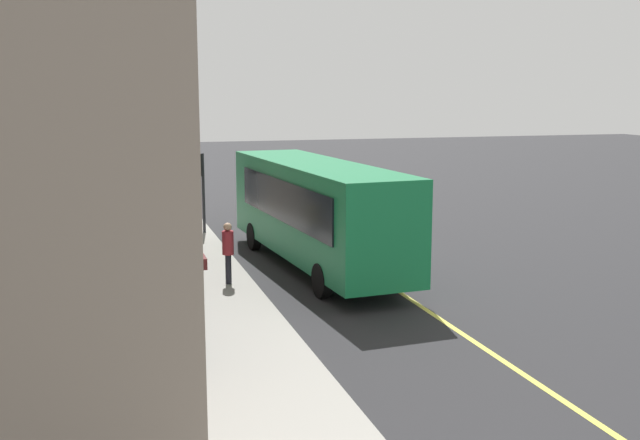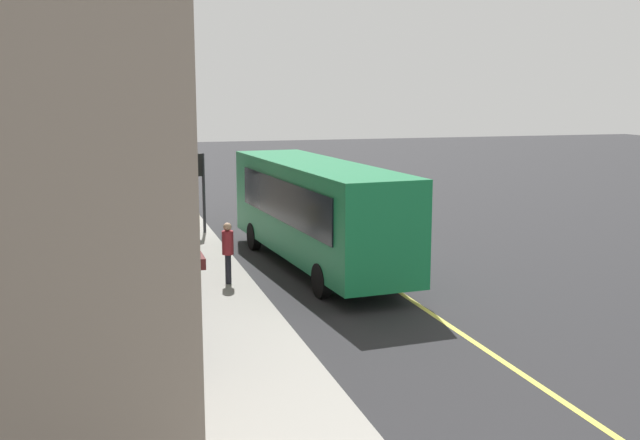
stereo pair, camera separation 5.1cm
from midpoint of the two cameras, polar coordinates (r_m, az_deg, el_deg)
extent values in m
plane|color=#28282B|center=(28.30, 0.98, -2.09)|extent=(120.00, 120.00, 0.00)
cube|color=#9E9B93|center=(27.20, -10.22, -2.57)|extent=(80.00, 3.17, 0.15)
cube|color=#D8D14C|center=(28.30, 0.98, -2.08)|extent=(36.00, 0.16, 0.01)
cube|color=#4C1919|center=(22.73, -12.69, 1.91)|extent=(19.07, 0.70, 0.20)
cube|color=black|center=(22.93, -13.12, -1.34)|extent=(16.35, 0.08, 2.00)
cube|color=#197F47|center=(24.73, -0.26, 0.90)|extent=(11.16, 3.35, 3.00)
cube|color=black|center=(29.80, -3.93, 3.09)|extent=(0.28, 2.10, 1.80)
cube|color=black|center=(23.99, -2.85, 1.48)|extent=(8.78, 0.74, 1.32)
cube|color=black|center=(24.88, 2.73, 1.78)|extent=(8.78, 0.74, 1.32)
cube|color=#0CF259|center=(29.78, -3.99, 4.81)|extent=(0.23, 1.90, 0.36)
cube|color=#2D2D33|center=(30.13, -3.95, 0.07)|extent=(0.35, 2.41, 0.40)
cylinder|color=black|center=(27.95, -4.96, -1.23)|extent=(1.02, 0.38, 1.00)
cylinder|color=black|center=(28.63, -0.60, -0.93)|extent=(1.02, 0.38, 1.00)
cylinder|color=black|center=(21.42, 0.21, -4.60)|extent=(1.02, 0.38, 1.00)
cylinder|color=black|center=(22.30, 5.66, -4.07)|extent=(1.02, 0.38, 1.00)
cylinder|color=#2D2D33|center=(30.58, -8.74, 2.02)|extent=(0.12, 0.12, 3.20)
cube|color=black|center=(30.42, -9.17, 4.15)|extent=(0.30, 0.30, 0.90)
sphere|color=red|center=(30.38, -9.50, 4.65)|extent=(0.18, 0.18, 0.18)
sphere|color=orange|center=(30.40, -9.49, 4.14)|extent=(0.18, 0.18, 0.18)
sphere|color=green|center=(30.43, -9.47, 3.63)|extent=(0.18, 0.18, 0.18)
cube|color=#B7BABF|center=(40.76, -0.28, 2.42)|extent=(4.35, 1.91, 0.75)
cube|color=black|center=(40.53, -0.23, 3.31)|extent=(2.45, 1.57, 0.55)
cylinder|color=black|center=(41.97, -1.85, 2.25)|extent=(0.65, 0.24, 0.64)
cylinder|color=black|center=(42.36, 0.31, 2.33)|extent=(0.65, 0.24, 0.64)
cylinder|color=black|center=(39.23, -0.92, 1.73)|extent=(0.65, 0.24, 0.64)
cylinder|color=black|center=(39.65, 1.38, 1.81)|extent=(0.65, 0.24, 0.64)
cube|color=white|center=(34.03, 2.09, 0.95)|extent=(4.37, 1.96, 0.75)
cube|color=black|center=(33.79, 2.17, 2.00)|extent=(2.46, 1.60, 0.55)
cylinder|color=black|center=(35.21, 0.17, 0.80)|extent=(0.65, 0.24, 0.64)
cylinder|color=black|center=(35.65, 2.72, 0.90)|extent=(0.65, 0.24, 0.64)
cylinder|color=black|center=(32.51, 1.40, 0.04)|extent=(0.65, 0.24, 0.64)
cylinder|color=black|center=(32.98, 4.15, 0.16)|extent=(0.65, 0.24, 0.64)
cylinder|color=black|center=(26.60, -9.36, -1.75)|extent=(0.18, 0.18, 0.82)
cylinder|color=#B28C33|center=(26.46, -9.40, -0.19)|extent=(0.34, 0.34, 0.65)
sphere|color=tan|center=(26.39, -9.43, 0.75)|extent=(0.23, 0.23, 0.23)
cylinder|color=black|center=(38.11, -12.71, 1.57)|extent=(0.18, 0.18, 0.76)
cylinder|color=#26723F|center=(38.02, -12.75, 2.59)|extent=(0.34, 0.34, 0.61)
sphere|color=tan|center=(37.97, -12.77, 3.20)|extent=(0.21, 0.21, 0.21)
cylinder|color=black|center=(22.53, -6.89, -3.70)|extent=(0.18, 0.18, 0.89)
cylinder|color=maroon|center=(22.36, -6.93, -1.72)|extent=(0.34, 0.34, 0.70)
sphere|color=tan|center=(22.27, -6.96, -0.52)|extent=(0.25, 0.25, 0.25)
camera|label=1|loc=(0.03, -89.94, 0.01)|focal=42.29mm
camera|label=2|loc=(0.03, 90.06, -0.01)|focal=42.29mm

